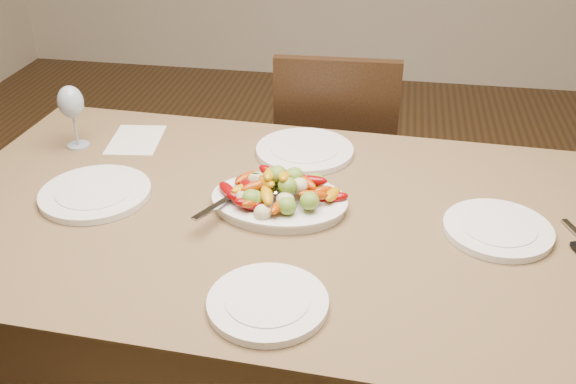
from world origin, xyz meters
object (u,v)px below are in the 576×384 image
(dining_table, at_px, (288,326))
(plate_left, at_px, (95,194))
(chair_far, at_px, (336,162))
(serving_platter, at_px, (279,203))
(plate_far, at_px, (305,151))
(wine_glass, at_px, (73,115))
(plate_near, at_px, (268,303))
(plate_right, at_px, (498,230))

(dining_table, height_order, plate_left, plate_left)
(chair_far, height_order, serving_platter, chair_far)
(serving_platter, bearing_deg, plate_far, 86.60)
(wine_glass, bearing_deg, plate_far, 5.68)
(chair_far, distance_m, plate_left, 1.05)
(serving_platter, relative_size, wine_glass, 1.65)
(dining_table, bearing_deg, serving_platter, 139.41)
(chair_far, bearing_deg, plate_left, 54.22)
(chair_far, distance_m, plate_far, 0.58)
(chair_far, xyz_separation_m, plate_near, (-0.02, -1.19, 0.29))
(dining_table, xyz_separation_m, plate_right, (0.51, -0.00, 0.39))
(plate_right, relative_size, wine_glass, 1.27)
(plate_left, xyz_separation_m, wine_glass, (-0.18, 0.27, 0.09))
(dining_table, relative_size, plate_near, 7.37)
(plate_right, bearing_deg, plate_far, 147.27)
(serving_platter, bearing_deg, dining_table, -40.59)
(dining_table, relative_size, plate_left, 6.35)
(plate_left, relative_size, plate_near, 1.16)
(serving_platter, height_order, plate_near, serving_platter)
(chair_far, height_order, plate_right, chair_far)
(serving_platter, relative_size, plate_far, 1.17)
(plate_near, bearing_deg, serving_platter, 97.10)
(plate_right, bearing_deg, plate_left, -179.63)
(plate_far, bearing_deg, chair_far, 84.11)
(plate_far, xyz_separation_m, wine_glass, (-0.69, -0.07, 0.09))
(plate_right, distance_m, wine_glass, 1.24)
(plate_right, xyz_separation_m, wine_glass, (-1.21, 0.27, 0.09))
(plate_far, bearing_deg, plate_near, -87.59)
(chair_far, height_order, plate_near, chair_far)
(serving_platter, height_order, wine_glass, wine_glass)
(plate_left, bearing_deg, plate_right, 0.37)
(dining_table, bearing_deg, plate_right, -0.04)
(dining_table, relative_size, plate_right, 7.10)
(dining_table, bearing_deg, plate_left, -179.23)
(plate_far, height_order, plate_near, same)
(plate_left, bearing_deg, serving_platter, 3.49)
(plate_far, height_order, wine_glass, wine_glass)
(chair_far, height_order, plate_far, chair_far)
(plate_left, bearing_deg, chair_far, 56.45)
(plate_far, xyz_separation_m, plate_near, (0.03, -0.69, 0.00))
(serving_platter, xyz_separation_m, plate_far, (0.02, 0.31, -0.00))
(wine_glass, bearing_deg, plate_left, -56.64)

